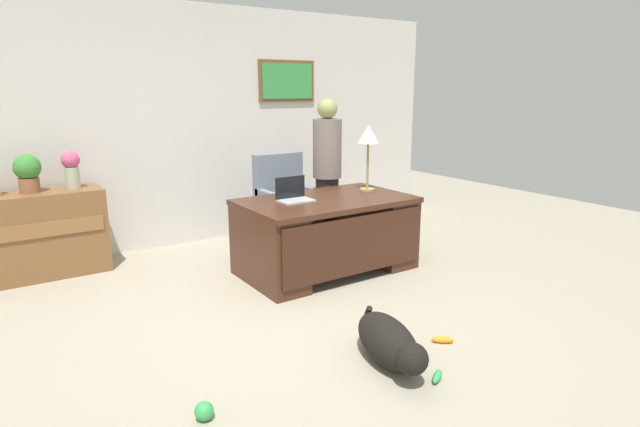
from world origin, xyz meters
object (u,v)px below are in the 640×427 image
desk_lamp (368,139)px  dog_toy_ball (204,411)px  dog_toy_plush (437,376)px  desk (328,233)px  dog_lying (390,342)px  potted_plant (28,172)px  vase_with_flowers (71,168)px  laptop (293,195)px  dog_toy_bone (443,340)px  armchair (286,206)px  person_standing (327,172)px  credenza (37,235)px

desk_lamp → dog_toy_ball: desk_lamp is taller
desk_lamp → dog_toy_plush: size_ratio=4.19×
desk → dog_toy_plush: 2.14m
dog_lying → potted_plant: potted_plant is taller
potted_plant → vase_with_flowers: bearing=0.0°
dog_toy_ball → vase_with_flowers: bearing=91.6°
desk → laptop: size_ratio=5.16×
vase_with_flowers → dog_toy_bone: 3.79m
laptop → potted_plant: (-2.08, 1.33, 0.23)m
dog_lying → laptop: (0.37, 1.83, 0.64)m
vase_with_flowers → desk_lamp: bearing=-27.2°
desk → vase_with_flowers: bearing=144.4°
laptop → dog_toy_plush: 2.30m
laptop → vase_with_flowers: (-1.71, 1.33, 0.24)m
armchair → potted_plant: size_ratio=2.94×
person_standing → dog_toy_ball: size_ratio=15.58×
laptop → desk_lamp: size_ratio=0.47×
armchair → desk_lamp: bearing=-60.2°
dog_lying → dog_toy_ball: (-1.25, 0.11, -0.10)m
potted_plant → desk_lamp: bearing=-24.2°
person_standing → dog_lying: (-1.17, -2.42, -0.71)m
vase_with_flowers → dog_toy_bone: bearing=-59.7°
desk → credenza: bearing=148.8°
desk → dog_toy_bone: desk is taller
dog_toy_plush → desk_lamp: bearing=61.8°
vase_with_flowers → dog_toy_plush: bearing=-67.3°
vase_with_flowers → dog_toy_bone: (1.85, -3.16, -1.00)m
armchair → dog_toy_ball: (-2.02, -2.56, -0.42)m
vase_with_flowers → desk: bearing=-35.6°
desk → dog_lying: 1.86m
armchair → dog_lying: size_ratio=1.28×
desk → vase_with_flowers: (-2.02, 1.45, 0.63)m
credenza → armchair: size_ratio=1.15×
dog_lying → dog_toy_plush: dog_lying is taller
armchair → dog_lying: armchair is taller
person_standing → dog_toy_plush: bearing=-111.0°
credenza → potted_plant: potted_plant is taller
desk → potted_plant: potted_plant is taller
armchair → dog_toy_bone: bearing=-95.7°
armchair → dog_toy_bone: armchair is taller
dog_lying → desk_lamp: size_ratio=1.22×
vase_with_flowers → potted_plant: vase_with_flowers is taller
credenza → vase_with_flowers: 0.71m
laptop → dog_toy_bone: size_ratio=2.02×
credenza → vase_with_flowers: bearing=0.2°
armchair → laptop: size_ratio=3.30×
laptop → person_standing: bearing=36.4°
desk → dog_lying: desk is taller
desk_lamp → credenza: bearing=155.7°
armchair → person_standing: 0.61m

